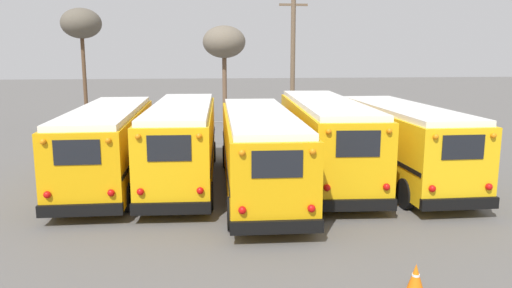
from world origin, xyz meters
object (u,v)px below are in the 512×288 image
school_bus_4 (402,141)px  utility_pole (293,59)px  school_bus_2 (259,148)px  traffic_cone (416,276)px  school_bus_1 (183,140)px  bare_tree_0 (224,43)px  school_bus_0 (109,143)px  bare_tree_1 (81,25)px  school_bus_3 (325,137)px

school_bus_4 → utility_pole: utility_pole is taller
school_bus_2 → traffic_cone: bearing=-72.7°
school_bus_1 → bare_tree_0: 17.35m
school_bus_0 → school_bus_4: school_bus_4 is taller
school_bus_2 → bare_tree_1: 21.39m
school_bus_3 → school_bus_4: size_ratio=1.15×
school_bus_0 → utility_pole: 15.69m
bare_tree_0 → traffic_cone: size_ratio=11.97×
school_bus_1 → school_bus_2: bearing=-29.5°
utility_pole → bare_tree_1: size_ratio=1.13×
school_bus_3 → bare_tree_1: size_ratio=1.33×
school_bus_2 → traffic_cone: school_bus_2 is taller
school_bus_1 → school_bus_3: school_bus_3 is taller
school_bus_3 → traffic_cone: size_ratio=18.42×
school_bus_4 → traffic_cone: school_bus_4 is taller
school_bus_0 → school_bus_2: (5.76, -1.70, -0.00)m
traffic_cone → school_bus_3: bearing=88.1°
bare_tree_0 → traffic_cone: (2.99, -26.49, -5.49)m
school_bus_1 → school_bus_3: (5.76, 0.00, 0.05)m
school_bus_3 → school_bus_2: bearing=-150.4°
school_bus_0 → bare_tree_0: 17.92m
bare_tree_0 → school_bus_4: bearing=-70.6°
school_bus_3 → school_bus_0: bearing=179.5°
utility_pole → school_bus_0: bearing=-128.1°
school_bus_0 → utility_pole: utility_pole is taller
school_bus_4 → utility_pole: bearing=98.8°
school_bus_3 → school_bus_4: (2.88, -0.95, -0.07)m
utility_pole → school_bus_1: bearing=-118.5°
bare_tree_1 → bare_tree_0: bearing=1.7°
school_bus_4 → school_bus_3: bearing=161.8°
school_bus_2 → school_bus_4: size_ratio=1.16×
traffic_cone → school_bus_2: bearing=107.3°
utility_pole → bare_tree_0: size_ratio=1.31×
school_bus_0 → traffic_cone: 12.98m
school_bus_3 → bare_tree_1: bare_tree_1 is taller
school_bus_3 → school_bus_4: school_bus_3 is taller
school_bus_2 → bare_tree_0: bare_tree_0 is taller
school_bus_0 → school_bus_4: 11.56m
school_bus_0 → traffic_cone: size_ratio=17.16×
bare_tree_1 → traffic_cone: 29.90m
bare_tree_1 → traffic_cone: size_ratio=13.85×
school_bus_1 → bare_tree_0: bare_tree_0 is taller
school_bus_2 → bare_tree_1: bearing=119.5°
utility_pole → bare_tree_0: utility_pole is taller
traffic_cone → school_bus_0: bearing=130.0°
school_bus_3 → bare_tree_0: 17.48m
school_bus_1 → bare_tree_0: (2.44, 16.69, 4.07)m
school_bus_0 → bare_tree_1: size_ratio=1.24×
school_bus_0 → school_bus_3: bearing=-0.5°
school_bus_0 → school_bus_1: (2.88, -0.07, 0.06)m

